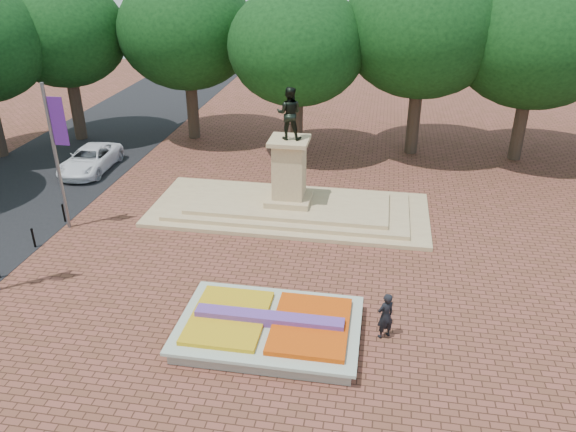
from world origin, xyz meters
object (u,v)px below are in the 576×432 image
object	(u,v)px
van	(90,160)
pedestrian	(385,316)
monument	(289,196)
flower_bed	(270,327)

from	to	relation	value
van	pedestrian	world-z (taller)	pedestrian
monument	pedestrian	distance (m)	10.57
flower_bed	van	xyz separation A→B (m)	(-13.71, 13.58, 0.33)
monument	van	distance (m)	13.18
monument	van	size ratio (longest dim) A/B	2.75
flower_bed	monument	xyz separation A→B (m)	(-1.03, 10.00, 0.50)
flower_bed	pedestrian	distance (m)	4.02
monument	flower_bed	bearing A→B (deg)	-84.13
pedestrian	monument	bearing A→B (deg)	-97.71
flower_bed	van	size ratio (longest dim) A/B	1.24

